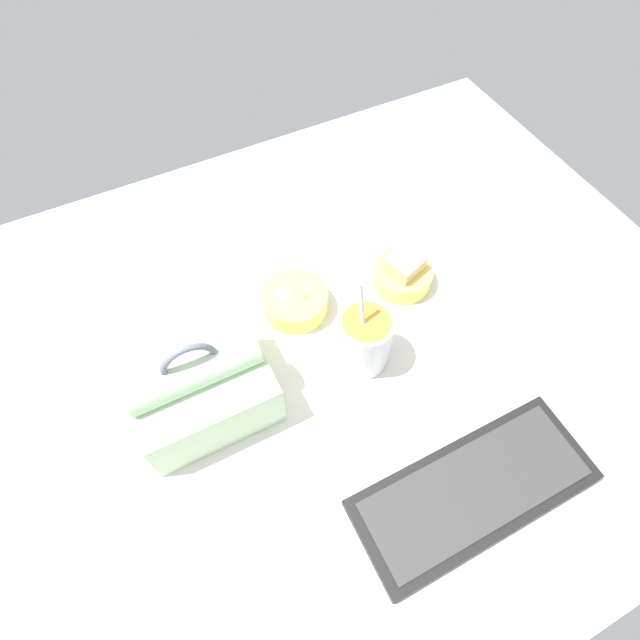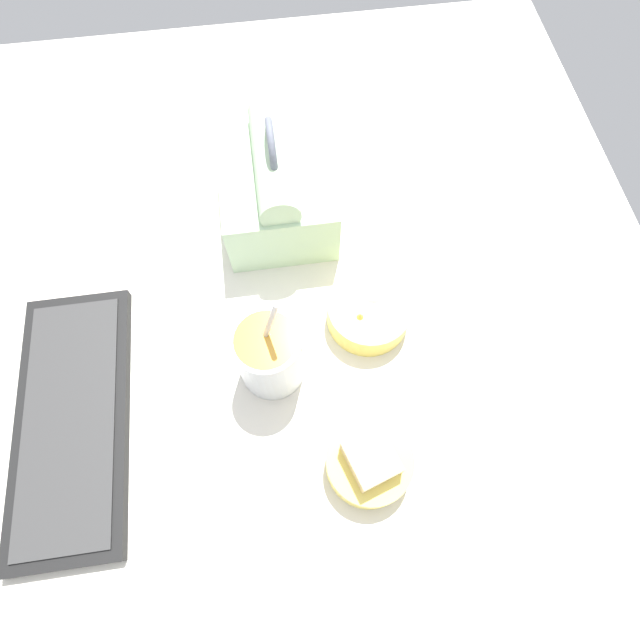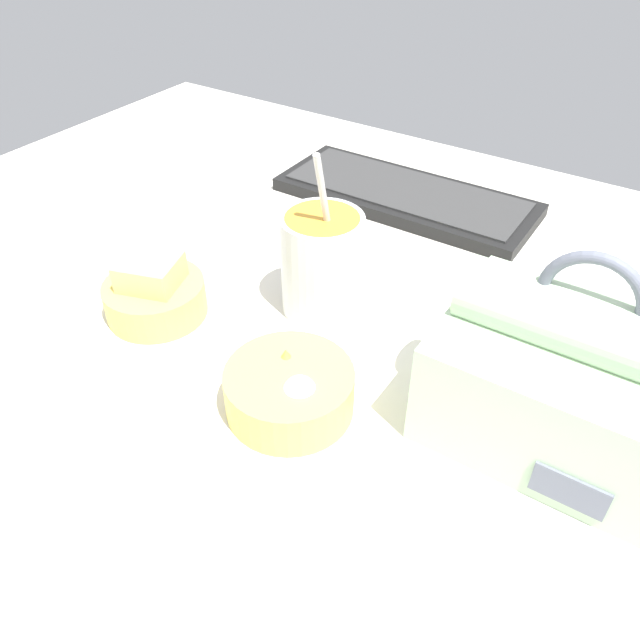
# 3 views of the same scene
# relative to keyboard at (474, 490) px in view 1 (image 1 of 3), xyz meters

# --- Properties ---
(desk_surface) EXTENTS (1.40, 1.10, 0.02)m
(desk_surface) POSITION_rel_keyboard_xyz_m (0.07, -0.33, -0.02)
(desk_surface) COLOR silver
(desk_surface) RESTS_ON ground
(keyboard) EXTENTS (0.36, 0.14, 0.02)m
(keyboard) POSITION_rel_keyboard_xyz_m (0.00, 0.00, 0.00)
(keyboard) COLOR black
(keyboard) RESTS_ON desk_surface
(lunch_bag) EXTENTS (0.21, 0.17, 0.19)m
(lunch_bag) POSITION_rel_keyboard_xyz_m (0.30, -0.31, 0.05)
(lunch_bag) COLOR #B7D6AD
(lunch_bag) RESTS_ON desk_surface
(soup_cup) EXTENTS (0.09, 0.09, 0.19)m
(soup_cup) POSITION_rel_keyboard_xyz_m (0.03, -0.27, 0.05)
(soup_cup) COLOR silver
(soup_cup) RESTS_ON desk_surface
(bento_bowl_sandwich) EXTENTS (0.11, 0.11, 0.07)m
(bento_bowl_sandwich) POSITION_rel_keyboard_xyz_m (-0.11, -0.38, 0.02)
(bento_bowl_sandwich) COLOR #EFD65B
(bento_bowl_sandwich) RESTS_ON desk_surface
(bento_bowl_snacks) EXTENTS (0.12, 0.12, 0.05)m
(bento_bowl_snacks) POSITION_rel_keyboard_xyz_m (0.09, -0.42, 0.01)
(bento_bowl_snacks) COLOR #EFD65B
(bento_bowl_snacks) RESTS_ON desk_surface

